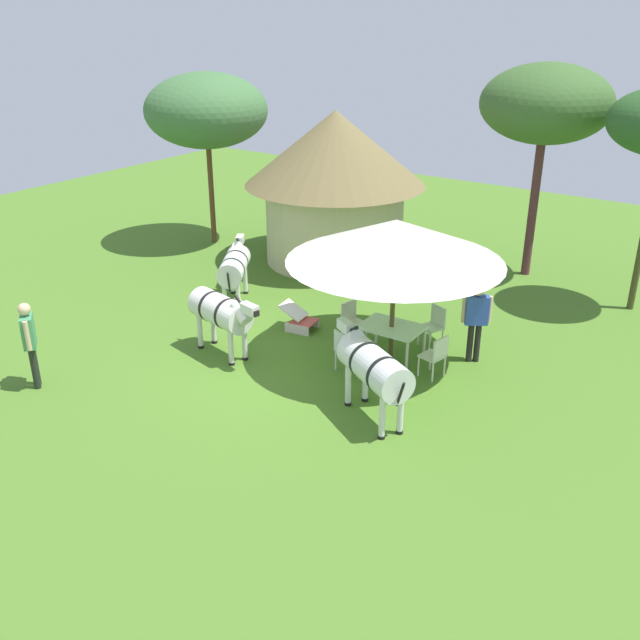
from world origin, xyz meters
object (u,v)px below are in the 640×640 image
at_px(patio_chair_east_end, 436,354).
at_px(patio_chair_near_hut, 352,319).
at_px(zebra_nearest_camera, 373,367).
at_px(zebra_by_umbrella, 235,266).
at_px(patio_dining_table, 392,330).
at_px(striped_lounge_chair, 300,319).
at_px(acacia_tree_right_background, 206,111).
at_px(guest_beside_umbrella, 476,316).
at_px(thatched_hut, 335,178).
at_px(standing_watcher, 29,337).
at_px(patio_chair_near_lawn, 345,349).
at_px(acacia_tree_far_lawn, 546,105).
at_px(zebra_toward_hut, 222,312).
at_px(patio_chair_west_end, 434,323).
at_px(shade_umbrella, 396,241).

distance_m(patio_chair_east_end, patio_chair_near_hut, 2.35).
bearing_deg(zebra_nearest_camera, zebra_by_umbrella, 93.28).
bearing_deg(patio_dining_table, striped_lounge_chair, 177.75).
relative_size(zebra_by_umbrella, acacia_tree_right_background, 0.39).
bearing_deg(patio_chair_east_end, guest_beside_umbrella, -4.62).
bearing_deg(zebra_by_umbrella, patio_chair_near_hut, -36.49).
height_order(patio_chair_near_hut, striped_lounge_chair, patio_chair_near_hut).
distance_m(thatched_hut, patio_chair_near_hut, 5.83).
bearing_deg(standing_watcher, patio_chair_near_lawn, 77.67).
bearing_deg(acacia_tree_far_lawn, zebra_by_umbrella, -130.89).
distance_m(zebra_by_umbrella, acacia_tree_right_background, 5.95).
bearing_deg(zebra_by_umbrella, patio_chair_east_end, -39.67).
relative_size(striped_lounge_chair, zebra_toward_hut, 0.42).
xyz_separation_m(patio_dining_table, guest_beside_umbrella, (1.48, 0.86, 0.38)).
height_order(patio_chair_east_end, zebra_nearest_camera, zebra_nearest_camera).
bearing_deg(zebra_toward_hut, striped_lounge_chair, 175.75).
bearing_deg(zebra_toward_hut, standing_watcher, -21.89).
relative_size(patio_chair_west_end, acacia_tree_far_lawn, 0.16).
height_order(patio_chair_west_end, zebra_nearest_camera, zebra_nearest_camera).
xyz_separation_m(patio_dining_table, patio_chair_east_end, (1.15, -0.24, -0.13)).
height_order(zebra_nearest_camera, acacia_tree_far_lawn, acacia_tree_far_lawn).
xyz_separation_m(shade_umbrella, patio_dining_table, (0.00, -0.00, -1.94)).
bearing_deg(zebra_toward_hut, patio_chair_near_hut, 150.62).
xyz_separation_m(patio_chair_west_end, patio_chair_near_hut, (-1.60, -0.82, 0.00)).
relative_size(patio_chair_near_lawn, acacia_tree_right_background, 0.18).
bearing_deg(standing_watcher, patio_chair_west_end, 85.08).
distance_m(patio_dining_table, acacia_tree_far_lawn, 7.74).
bearing_deg(patio_chair_near_lawn, guest_beside_umbrella, 68.07).
bearing_deg(patio_chair_near_hut, patio_chair_west_end, 130.01).
bearing_deg(acacia_tree_right_background, striped_lounge_chair, -31.87).
xyz_separation_m(patio_chair_west_end, guest_beside_umbrella, (1.02, -0.22, 0.51)).
distance_m(patio_chair_west_end, patio_chair_near_hut, 1.80).
xyz_separation_m(patio_chair_near_lawn, zebra_nearest_camera, (1.34, -1.18, 0.51)).
xyz_separation_m(shade_umbrella, striped_lounge_chair, (-2.45, 0.10, -2.34)).
bearing_deg(guest_beside_umbrella, acacia_tree_far_lawn, 65.45).
height_order(patio_chair_west_end, standing_watcher, standing_watcher).
bearing_deg(guest_beside_umbrella, acacia_tree_right_background, 129.36).
relative_size(patio_dining_table, standing_watcher, 0.74).
bearing_deg(striped_lounge_chair, standing_watcher, -36.30).
distance_m(guest_beside_umbrella, zebra_nearest_camera, 3.18).
bearing_deg(guest_beside_umbrella, patio_chair_near_lawn, -168.62).
distance_m(thatched_hut, standing_watcher, 9.74).
bearing_deg(guest_beside_umbrella, patio_dining_table, 176.54).
distance_m(patio_chair_east_end, striped_lounge_chair, 3.62).
bearing_deg(zebra_nearest_camera, standing_watcher, 144.29).
xyz_separation_m(thatched_hut, zebra_by_umbrella, (-0.26, -4.09, -1.46)).
bearing_deg(standing_watcher, patio_dining_table, 81.94).
relative_size(standing_watcher, zebra_nearest_camera, 0.85).
xyz_separation_m(thatched_hut, patio_chair_east_end, (5.66, -4.87, -1.88)).
height_order(patio_chair_west_end, acacia_tree_far_lawn, acacia_tree_far_lawn).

